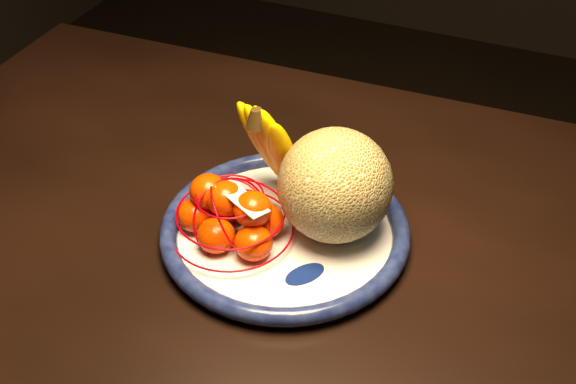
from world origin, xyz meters
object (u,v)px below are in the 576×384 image
at_px(banana_bunch, 275,145).
at_px(mandarin_bag, 231,215).
at_px(fruit_bowl, 285,231).
at_px(cantaloupe, 335,185).
at_px(dining_table, 364,332).

relative_size(banana_bunch, mandarin_bag, 0.80).
bearing_deg(mandarin_bag, fruit_bowl, 29.84).
height_order(cantaloupe, banana_bunch, banana_bunch).
distance_m(dining_table, banana_bunch, 0.27).
relative_size(fruit_bowl, mandarin_bag, 1.59).
height_order(cantaloupe, mandarin_bag, cantaloupe).
distance_m(dining_table, cantaloupe, 0.19).
xyz_separation_m(banana_bunch, mandarin_bag, (-0.02, -0.10, -0.05)).
bearing_deg(fruit_bowl, dining_table, -17.61).
distance_m(dining_table, mandarin_bag, 0.23).
relative_size(fruit_bowl, cantaloupe, 2.23).
xyz_separation_m(fruit_bowl, cantaloupe, (0.06, 0.03, 0.07)).
xyz_separation_m(fruit_bowl, banana_bunch, (-0.04, 0.06, 0.08)).
distance_m(fruit_bowl, mandarin_bag, 0.08).
relative_size(dining_table, mandarin_bag, 7.76).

